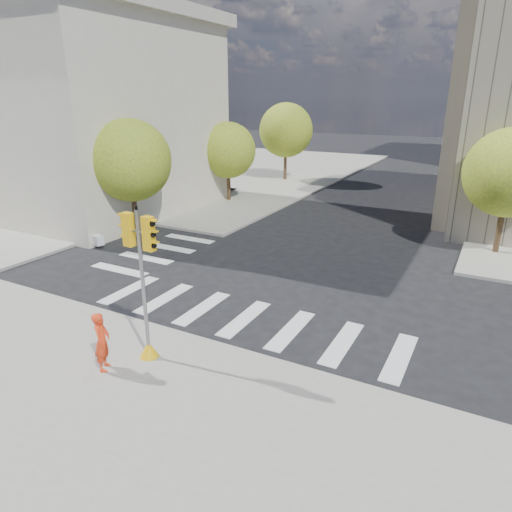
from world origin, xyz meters
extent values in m
plane|color=black|center=(0.00, 0.00, 0.00)|extent=(160.00, 160.00, 0.00)
cube|color=gray|center=(0.00, -11.00, 0.07)|extent=(30.00, 14.00, 0.15)
cube|color=gray|center=(-20.00, 26.00, 0.07)|extent=(28.00, 40.00, 0.15)
cube|color=beige|center=(-20.00, 8.00, 6.00)|extent=(18.00, 14.00, 12.00)
cube|color=#B2AD9E|center=(-20.00, 8.00, 12.30)|extent=(19.00, 15.00, 0.80)
cylinder|color=#382616|center=(-10.50, 4.00, 1.22)|extent=(0.28, 0.28, 2.45)
sphere|color=#597922|center=(-10.50, 4.00, 4.21)|extent=(4.40, 4.40, 4.40)
cylinder|color=#382616|center=(-10.50, 14.00, 1.08)|extent=(0.28, 0.28, 2.17)
sphere|color=#597922|center=(-10.50, 14.00, 3.77)|extent=(4.00, 4.00, 4.00)
cylinder|color=#382616|center=(-10.50, 24.00, 1.31)|extent=(0.28, 0.28, 2.62)
sphere|color=#597922|center=(-10.50, 24.00, 4.54)|extent=(4.80, 4.80, 4.80)
cylinder|color=#382616|center=(7.50, 10.00, 1.19)|extent=(0.28, 0.28, 2.38)
sphere|color=#597922|center=(7.50, 10.00, 4.06)|extent=(4.20, 4.20, 4.20)
cylinder|color=#382616|center=(7.50, 22.00, 1.26)|extent=(0.28, 0.28, 2.52)
sphere|color=#597922|center=(7.50, 22.00, 4.36)|extent=(4.60, 4.60, 4.60)
cylinder|color=#382616|center=(7.50, 34.00, 1.14)|extent=(0.28, 0.28, 2.27)
sphere|color=#597922|center=(7.50, 34.00, 3.88)|extent=(4.00, 4.00, 4.00)
cone|color=#EDAE0C|center=(-1.27, -5.70, 0.40)|extent=(0.56, 0.56, 0.50)
cylinder|color=gray|center=(-1.27, -5.70, 2.39)|extent=(0.11, 0.11, 4.48)
cylinder|color=black|center=(-1.27, -5.70, 4.68)|extent=(0.07, 0.07, 0.12)
cylinder|color=gray|center=(-1.27, -5.70, 4.03)|extent=(0.90, 0.12, 0.06)
cube|color=#EDAE0C|center=(-1.65, -5.68, 4.03)|extent=(0.31, 0.24, 0.95)
cube|color=#EDAE0C|center=(-0.89, -5.73, 4.03)|extent=(0.31, 0.24, 0.95)
imported|color=red|center=(-1.95, -6.79, 1.02)|extent=(0.68, 0.76, 1.74)
cube|color=silver|center=(-13.43, 2.08, 0.40)|extent=(5.92, 1.85, 0.50)
camera|label=1|loc=(7.12, -14.63, 7.50)|focal=32.00mm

